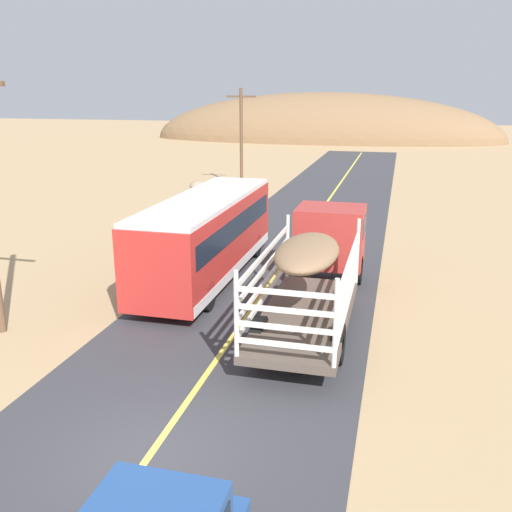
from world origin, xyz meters
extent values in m
plane|color=tan|center=(0.00, 0.00, 0.00)|extent=(240.00, 240.00, 0.00)
cube|color=#38383D|center=(0.00, 0.00, 0.01)|extent=(8.00, 120.00, 0.02)
cube|color=#D8CC4C|center=(0.00, 0.00, 0.02)|extent=(0.16, 117.60, 0.00)
cube|color=#B2332D|center=(2.12, 11.69, 1.82)|extent=(2.50, 2.20, 2.20)
cube|color=#192333|center=(2.12, 11.69, 2.27)|extent=(2.53, 1.54, 0.70)
cube|color=brown|center=(2.12, 6.29, 0.72)|extent=(2.50, 6.40, 0.24)
cylinder|color=silver|center=(0.93, 9.43, 1.94)|extent=(0.12, 0.12, 2.20)
cylinder|color=silver|center=(3.31, 9.43, 1.94)|extent=(0.12, 0.12, 2.20)
cylinder|color=silver|center=(0.93, 3.15, 1.94)|extent=(0.12, 0.12, 2.20)
cylinder|color=silver|center=(3.31, 3.15, 1.94)|extent=(0.12, 0.12, 2.20)
cube|color=silver|center=(0.91, 6.29, 1.28)|extent=(0.08, 6.30, 0.12)
cube|color=silver|center=(3.33, 6.29, 1.28)|extent=(0.08, 6.30, 0.12)
cube|color=silver|center=(2.12, 3.13, 1.28)|extent=(2.40, 0.08, 0.12)
cube|color=silver|center=(0.91, 6.29, 1.72)|extent=(0.08, 6.30, 0.12)
cube|color=silver|center=(3.33, 6.29, 1.72)|extent=(0.08, 6.30, 0.12)
cube|color=silver|center=(2.12, 3.13, 1.72)|extent=(2.40, 0.08, 0.12)
cube|color=silver|center=(0.91, 6.29, 2.16)|extent=(0.08, 6.30, 0.12)
cube|color=silver|center=(3.33, 6.29, 2.16)|extent=(0.08, 6.30, 0.12)
cube|color=silver|center=(2.12, 3.13, 2.16)|extent=(2.40, 0.08, 0.12)
cube|color=silver|center=(0.91, 6.29, 2.60)|extent=(0.08, 6.30, 0.12)
cube|color=silver|center=(3.33, 6.29, 2.60)|extent=(0.08, 6.30, 0.12)
cube|color=silver|center=(2.12, 3.13, 2.60)|extent=(2.40, 0.08, 0.12)
ellipsoid|color=#8C6B4C|center=(2.12, 6.29, 2.69)|extent=(1.75, 3.84, 0.70)
cylinder|color=black|center=(1.03, 11.69, 0.57)|extent=(0.32, 1.10, 1.10)
cylinder|color=black|center=(3.21, 11.69, 0.57)|extent=(0.32, 1.10, 1.10)
cylinder|color=black|center=(1.03, 5.01, 0.57)|extent=(0.32, 1.10, 1.10)
cylinder|color=black|center=(3.21, 5.01, 0.57)|extent=(0.32, 1.10, 1.10)
cube|color=red|center=(-2.53, 10.94, 1.72)|extent=(2.50, 10.00, 2.70)
cube|color=white|center=(-2.53, 10.94, 3.15)|extent=(2.45, 9.80, 0.16)
cube|color=#192333|center=(-2.53, 10.94, 2.19)|extent=(2.54, 9.20, 0.80)
cube|color=silver|center=(-2.53, 10.94, 0.57)|extent=(2.53, 9.80, 0.36)
cylinder|color=black|center=(-3.63, 14.19, 0.52)|extent=(0.30, 1.00, 1.00)
cylinder|color=black|center=(-1.43, 14.19, 0.52)|extent=(0.30, 1.00, 1.00)
cylinder|color=black|center=(-3.63, 7.69, 0.52)|extent=(0.30, 1.00, 1.00)
cylinder|color=black|center=(-1.43, 7.69, 0.52)|extent=(0.30, 1.00, 1.00)
cylinder|color=brown|center=(-6.96, 31.55, 3.62)|extent=(0.24, 0.24, 7.24)
cube|color=brown|center=(-6.96, 31.55, 6.64)|extent=(2.20, 0.14, 0.14)
ellipsoid|color=gray|center=(-9.62, 29.25, 0.41)|extent=(1.19, 1.25, 0.82)
ellipsoid|color=olive|center=(-6.93, 75.26, 0.00)|extent=(51.29, 17.52, 13.62)
camera|label=1|loc=(4.49, -8.86, 7.10)|focal=39.40mm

